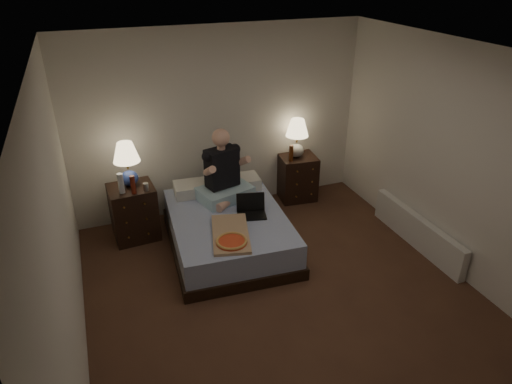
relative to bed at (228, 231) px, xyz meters
name	(u,v)px	position (x,y,z in m)	size (l,w,h in m)	color
floor	(287,300)	(0.26, -1.18, -0.22)	(4.00, 4.50, 0.00)	brown
ceiling	(296,58)	(0.26, -1.18, 2.28)	(4.00, 4.50, 0.00)	white
wall_back	(220,122)	(0.26, 1.07, 1.03)	(4.00, 2.50, 0.00)	silver
wall_left	(60,238)	(-1.74, -1.18, 1.03)	(4.50, 2.50, 0.00)	silver
wall_right	(461,164)	(2.26, -1.18, 1.03)	(4.50, 2.50, 0.00)	silver
bed	(228,231)	(0.00, 0.00, 0.00)	(1.34, 1.78, 0.45)	#617AC2
nightstand_left	(134,212)	(-1.04, 0.64, 0.13)	(0.54, 0.49, 0.71)	black
nightstand_right	(297,177)	(1.35, 0.87, 0.11)	(0.51, 0.46, 0.66)	black
lamp_left	(127,164)	(-1.03, 0.71, 0.76)	(0.32, 0.32, 0.56)	navy
lamp_right	(297,138)	(1.31, 0.87, 0.72)	(0.32, 0.32, 0.56)	#9C9B93
water_bottle	(121,183)	(-1.14, 0.54, 0.61)	(0.07, 0.07, 0.25)	silver
soda_can	(146,187)	(-0.87, 0.49, 0.53)	(0.07, 0.07, 0.10)	#A4A39F
beer_bottle_left	(133,185)	(-1.02, 0.47, 0.60)	(0.06, 0.06, 0.23)	#631B0E
beer_bottle_right	(291,153)	(1.18, 0.76, 0.56)	(0.06, 0.06, 0.23)	#5D290D
person	(224,166)	(0.10, 0.41, 0.69)	(0.66, 0.52, 0.93)	black
laptop	(252,207)	(0.26, -0.12, 0.34)	(0.34, 0.28, 0.24)	black
pizza_box	(232,242)	(-0.16, -0.63, 0.26)	(0.40, 0.76, 0.08)	tan
radiator	(417,231)	(2.19, -0.82, -0.02)	(0.10, 1.60, 0.40)	silver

